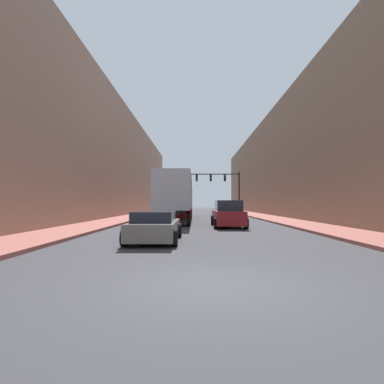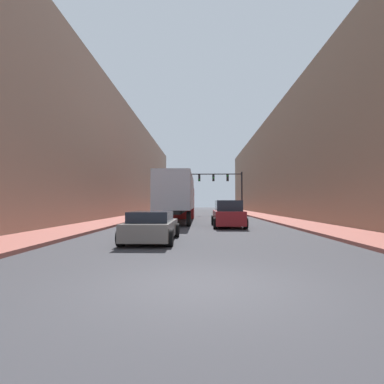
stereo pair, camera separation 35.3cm
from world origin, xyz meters
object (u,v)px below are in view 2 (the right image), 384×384
at_px(suv_car, 228,214).
at_px(semi_truck, 178,196).
at_px(sedan_car, 152,227).
at_px(traffic_signal_gantry, 225,184).

bearing_deg(suv_car, semi_truck, 122.69).
bearing_deg(suv_car, sedan_car, -117.10).
height_order(sedan_car, suv_car, suv_car).
xyz_separation_m(semi_truck, suv_car, (3.76, -5.86, -1.35)).
bearing_deg(semi_truck, sedan_car, -90.30).
height_order(sedan_car, traffic_signal_gantry, traffic_signal_gantry).
bearing_deg(semi_truck, traffic_signal_gantry, 69.98).
distance_m(sedan_car, suv_car, 8.42).
height_order(suv_car, traffic_signal_gantry, traffic_signal_gantry).
bearing_deg(traffic_signal_gantry, sedan_car, -100.88).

